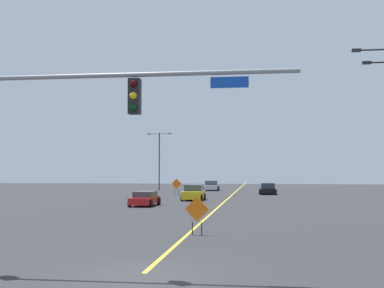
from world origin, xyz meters
TOP-DOWN VIEW (x-y plane):
  - ground at (0.00, 0.00)m, footprint 189.60×189.60m
  - road_centre_stripe at (0.00, 52.67)m, footprint 0.16×105.33m
  - street_lamp_near_left at (-11.46, 58.54)m, footprint 3.62×0.24m
  - construction_sign_right_lane at (-6.49, 44.46)m, footprint 1.24×0.30m
  - construction_sign_median_near at (0.46, 8.65)m, footprint 1.15×0.23m
  - car_silver_distant at (-3.72, 58.88)m, footprint 2.27×4.62m
  - car_black_far at (4.26, 48.25)m, footprint 2.15×4.31m
  - car_yellow_passing at (-3.20, 35.09)m, footprint 2.08×4.17m
  - car_red_near at (-6.20, 26.69)m, footprint 2.05×4.12m

SIDE VIEW (x-z plane):
  - ground at x=0.00m, z-range 0.00..0.00m
  - road_centre_stripe at x=0.00m, z-range 0.00..0.01m
  - car_red_near at x=-6.20m, z-range -0.01..1.19m
  - car_black_far at x=4.26m, z-range -0.07..1.33m
  - car_silver_distant at x=-3.72m, z-range -0.05..1.37m
  - car_yellow_passing at x=-3.20m, z-range -0.05..1.47m
  - construction_sign_median_near at x=0.46m, z-range 0.22..1.98m
  - construction_sign_right_lane at x=-6.49m, z-range 0.26..2.25m
  - street_lamp_near_left at x=-11.46m, z-range 0.77..9.29m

